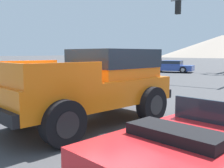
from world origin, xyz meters
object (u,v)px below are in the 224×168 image
at_px(red_convertible_car, 199,143).
at_px(parked_car_silver, 153,63).
at_px(traffic_light_main, 209,19).
at_px(parked_car_blue, 172,66).
at_px(orange_pickup_truck, 97,81).

relative_size(red_convertible_car, parked_car_silver, 1.01).
bearing_deg(red_convertible_car, traffic_light_main, 115.41).
relative_size(parked_car_blue, parked_car_silver, 1.02).
height_order(red_convertible_car, traffic_light_main, traffic_light_main).
xyz_separation_m(red_convertible_car, traffic_light_main, (-4.04, 13.22, 3.61)).
distance_m(red_convertible_car, traffic_light_main, 14.29).
bearing_deg(parked_car_blue, red_convertible_car, -166.12).
relative_size(orange_pickup_truck, red_convertible_car, 1.15).
height_order(parked_car_silver, traffic_light_main, traffic_light_main).
bearing_deg(red_convertible_car, parked_car_silver, 128.31).
xyz_separation_m(orange_pickup_truck, traffic_light_main, (-0.96, 12.12, 2.91)).
distance_m(parked_car_blue, parked_car_silver, 7.07).
bearing_deg(parked_car_blue, traffic_light_main, -151.33).
distance_m(parked_car_blue, traffic_light_main, 8.92).
xyz_separation_m(parked_car_blue, parked_car_silver, (-4.79, 5.20, 0.01)).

